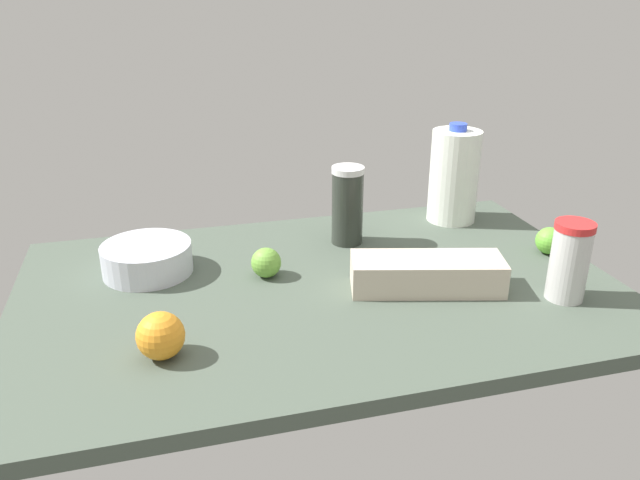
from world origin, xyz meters
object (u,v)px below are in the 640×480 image
object	(u,v)px
egg_carton	(427,274)
lime_far_back	(266,263)
milk_jug	(454,176)
orange_near_front	(161,336)
tumbler_cup	(569,261)
shaker_bottle	(347,205)
mixing_bowl	(147,258)
lime_by_jug	(549,241)

from	to	relation	value
egg_carton	lime_far_back	distance (cm)	32.88
milk_jug	egg_carton	world-z (taller)	milk_jug
egg_carton	orange_near_front	xyz separation A→B (cm)	(-51.80, -11.22, 0.66)
tumbler_cup	milk_jug	world-z (taller)	milk_jug
tumbler_cup	shaker_bottle	size ratio (longest dim) A/B	0.86
mixing_bowl	lime_far_back	bearing A→B (deg)	-19.43
milk_jug	shaker_bottle	distance (cm)	31.18
tumbler_cup	mixing_bowl	bearing A→B (deg)	157.23
lime_far_back	egg_carton	bearing A→B (deg)	-24.86
milk_jug	orange_near_front	world-z (taller)	milk_jug
egg_carton	shaker_bottle	xyz separation A→B (cm)	(-8.24, 26.92, 5.89)
orange_near_front	lime_far_back	size ratio (longest dim) A/B	1.27
milk_jug	lime_by_jug	world-z (taller)	milk_jug
shaker_bottle	lime_far_back	xyz separation A→B (cm)	(-21.59, -13.10, -6.07)
milk_jug	lime_by_jug	bearing A→B (deg)	-64.98
shaker_bottle	lime_by_jug	xyz separation A→B (cm)	(42.00, -17.93, -6.14)
milk_jug	egg_carton	bearing A→B (deg)	-122.68
tumbler_cup	orange_near_front	world-z (taller)	tumbler_cup
egg_carton	tumbler_cup	bearing A→B (deg)	-8.88
orange_near_front	tumbler_cup	bearing A→B (deg)	0.55
lime_far_back	lime_by_jug	size ratio (longest dim) A/B	1.03
egg_carton	lime_by_jug	size ratio (longest dim) A/B	4.90
mixing_bowl	shaker_bottle	bearing A→B (deg)	5.93
lime_far_back	milk_jug	bearing A→B (deg)	21.52
milk_jug	egg_carton	size ratio (longest dim) A/B	0.83
mixing_bowl	orange_near_front	xyz separation A→B (cm)	(1.82, -33.43, 0.79)
milk_jug	tumbler_cup	bearing A→B (deg)	-87.02
milk_jug	lime_by_jug	xyz separation A→B (cm)	(11.79, -25.25, -8.62)
lime_far_back	lime_by_jug	distance (cm)	63.77
mixing_bowl	egg_carton	size ratio (longest dim) A/B	0.62
milk_jug	shaker_bottle	world-z (taller)	milk_jug
tumbler_cup	shaker_bottle	xyz separation A→B (cm)	(-32.54, 37.41, 1.30)
tumbler_cup	egg_carton	size ratio (longest dim) A/B	0.52
mixing_bowl	shaker_bottle	distance (cm)	46.02
lime_by_jug	egg_carton	bearing A→B (deg)	-165.08
orange_near_front	egg_carton	bearing A→B (deg)	12.22
milk_jug	shaker_bottle	xyz separation A→B (cm)	(-30.21, -7.32, -2.48)
mixing_bowl	orange_near_front	size ratio (longest dim) A/B	2.35
milk_jug	mixing_bowl	bearing A→B (deg)	-170.96
mixing_bowl	tumbler_cup	size ratio (longest dim) A/B	1.19
mixing_bowl	lime_by_jug	size ratio (longest dim) A/B	3.06
orange_near_front	lime_far_back	bearing A→B (deg)	48.74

